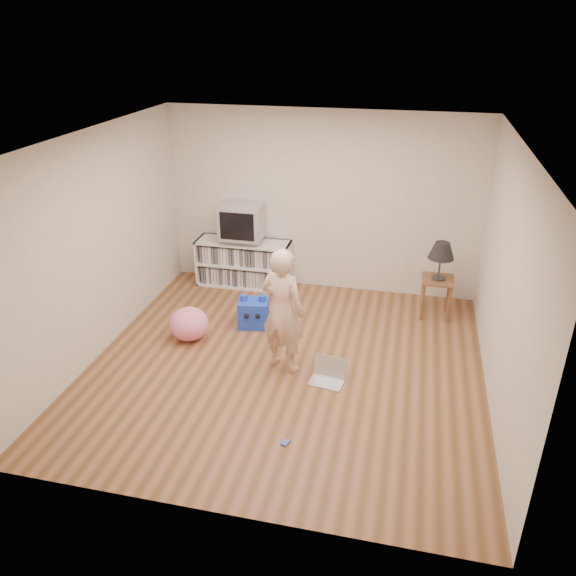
% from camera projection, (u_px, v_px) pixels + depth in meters
% --- Properties ---
extents(ground, '(4.50, 4.50, 0.00)m').
position_uv_depth(ground, '(286.00, 365.00, 6.57)').
color(ground, brown).
rests_on(ground, ground).
extents(walls, '(4.52, 4.52, 2.60)m').
position_uv_depth(walls, '(286.00, 263.00, 6.01)').
color(walls, beige).
rests_on(walls, ground).
extents(ceiling, '(4.50, 4.50, 0.01)m').
position_uv_depth(ceiling, '(285.00, 140.00, 5.45)').
color(ceiling, white).
rests_on(ceiling, walls).
extents(media_unit, '(1.40, 0.45, 0.70)m').
position_uv_depth(media_unit, '(244.00, 263.00, 8.44)').
color(media_unit, white).
rests_on(media_unit, ground).
extents(dvd_deck, '(0.45, 0.35, 0.07)m').
position_uv_depth(dvd_deck, '(243.00, 239.00, 8.26)').
color(dvd_deck, gray).
rests_on(dvd_deck, media_unit).
extents(crt_tv, '(0.60, 0.53, 0.50)m').
position_uv_depth(crt_tv, '(242.00, 221.00, 8.13)').
color(crt_tv, '#A4A4A9').
rests_on(crt_tv, dvd_deck).
extents(side_table, '(0.42, 0.42, 0.55)m').
position_uv_depth(side_table, '(437.00, 288.00, 7.50)').
color(side_table, brown).
rests_on(side_table, ground).
extents(table_lamp, '(0.34, 0.34, 0.52)m').
position_uv_depth(table_lamp, '(442.00, 251.00, 7.27)').
color(table_lamp, '#333333').
rests_on(table_lamp, side_table).
extents(person, '(0.63, 0.51, 1.48)m').
position_uv_depth(person, '(283.00, 311.00, 6.22)').
color(person, beige).
rests_on(person, ground).
extents(laptop, '(0.41, 0.35, 0.26)m').
position_uv_depth(laptop, '(328.00, 374.00, 6.28)').
color(laptop, silver).
rests_on(laptop, ground).
extents(playing_cards, '(0.09, 0.11, 0.02)m').
position_uv_depth(playing_cards, '(285.00, 443.00, 5.36)').
color(playing_cards, '#4768BF').
rests_on(playing_cards, ground).
extents(plush_blue, '(0.43, 0.38, 0.45)m').
position_uv_depth(plush_blue, '(254.00, 313.00, 7.34)').
color(plush_blue, blue).
rests_on(plush_blue, ground).
extents(plush_pink, '(0.63, 0.63, 0.42)m').
position_uv_depth(plush_pink, '(189.00, 324.00, 7.04)').
color(plush_pink, pink).
rests_on(plush_pink, ground).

